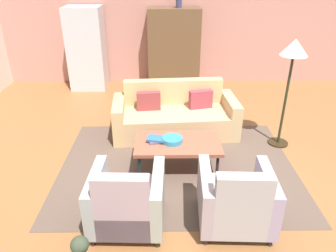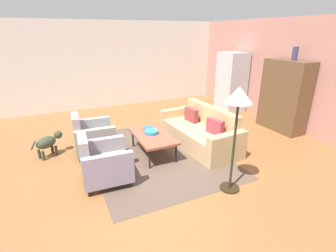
% 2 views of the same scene
% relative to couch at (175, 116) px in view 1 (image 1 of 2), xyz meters
% --- Properties ---
extents(ground_plane, '(10.58, 10.58, 0.00)m').
position_rel_couch_xyz_m(ground_plane, '(0.34, -1.31, -0.29)').
color(ground_plane, brown).
extents(wall_back, '(8.82, 0.12, 2.80)m').
position_rel_couch_xyz_m(wall_back, '(0.34, 2.77, 1.11)').
color(wall_back, tan).
rests_on(wall_back, ground).
extents(area_rug, '(3.40, 2.60, 0.01)m').
position_rel_couch_xyz_m(area_rug, '(0.01, -1.14, -0.28)').
color(area_rug, brown).
rests_on(area_rug, ground).
extents(couch, '(2.16, 1.05, 0.86)m').
position_rel_couch_xyz_m(couch, '(0.00, 0.00, 0.00)').
color(couch, tan).
rests_on(couch, ground).
extents(coffee_table, '(1.20, 0.70, 0.44)m').
position_rel_couch_xyz_m(coffee_table, '(0.01, -1.19, 0.12)').
color(coffee_table, black).
rests_on(coffee_table, ground).
extents(armchair_left, '(0.83, 0.83, 0.88)m').
position_rel_couch_xyz_m(armchair_left, '(-0.60, -2.35, 0.06)').
color(armchair_left, '#312321').
rests_on(armchair_left, ground).
extents(armchair_right, '(0.83, 0.83, 0.88)m').
position_rel_couch_xyz_m(armchair_right, '(0.60, -2.35, 0.06)').
color(armchair_right, black).
rests_on(armchair_right, ground).
extents(fruit_bowl, '(0.29, 0.29, 0.07)m').
position_rel_couch_xyz_m(fruit_bowl, '(-0.07, -1.19, 0.19)').
color(fruit_bowl, teal).
rests_on(fruit_bowl, coffee_table).
extents(book_stack, '(0.30, 0.23, 0.06)m').
position_rel_couch_xyz_m(book_stack, '(-0.28, -1.17, 0.18)').
color(book_stack, '#5C4E60').
rests_on(book_stack, coffee_table).
extents(cabinet, '(1.20, 0.51, 1.80)m').
position_rel_couch_xyz_m(cabinet, '(0.05, 2.43, 0.61)').
color(cabinet, brown).
rests_on(cabinet, ground).
extents(vase_tall, '(0.13, 0.13, 0.32)m').
position_rel_couch_xyz_m(vase_tall, '(0.15, 2.42, 1.67)').
color(vase_tall, '#353759').
rests_on(vase_tall, cabinet).
extents(refrigerator, '(0.80, 0.73, 1.85)m').
position_rel_couch_xyz_m(refrigerator, '(-1.96, 2.32, 0.64)').
color(refrigerator, '#B7BABF').
rests_on(refrigerator, ground).
extents(floor_lamp, '(0.40, 0.40, 1.72)m').
position_rel_couch_xyz_m(floor_lamp, '(1.70, -0.49, 1.16)').
color(floor_lamp, black).
rests_on(floor_lamp, ground).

